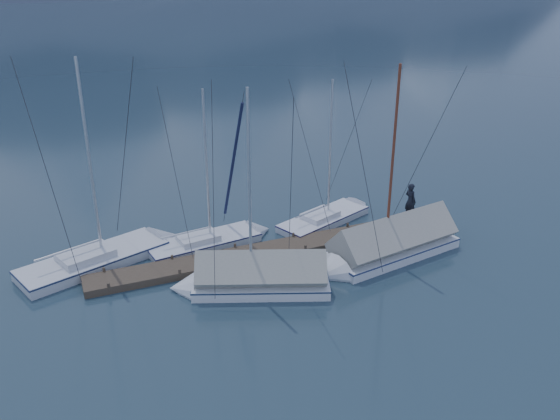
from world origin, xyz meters
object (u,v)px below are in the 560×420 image
at_px(sailboat_open_mid, 219,240).
at_px(person, 410,201).
at_px(sailboat_covered_far, 248,280).
at_px(sailboat_open_left, 114,255).
at_px(sailboat_covered_near, 383,248).
at_px(sailboat_open_right, 333,216).

xyz_separation_m(sailboat_open_mid, person, (9.86, -1.67, 1.14)).
distance_m(sailboat_covered_far, person, 10.51).
relative_size(sailboat_open_mid, sailboat_covered_far, 0.89).
relative_size(sailboat_open_left, sailboat_covered_far, 1.08).
bearing_deg(sailboat_open_left, sailboat_covered_near, -22.41).
bearing_deg(sailboat_open_right, person, -31.84).
relative_size(sailboat_open_mid, person, 4.44).
height_order(sailboat_open_left, sailboat_covered_near, sailboat_open_left).
bearing_deg(sailboat_open_right, sailboat_covered_far, -142.42).
bearing_deg(sailboat_open_mid, sailboat_covered_far, -91.94).
xyz_separation_m(sailboat_open_right, sailboat_covered_far, (-6.67, -5.13, 0.32)).
bearing_deg(person, sailboat_covered_near, 120.08).
distance_m(sailboat_open_right, person, 4.11).
distance_m(sailboat_open_left, person, 15.04).
xyz_separation_m(sailboat_open_mid, sailboat_open_right, (6.51, 0.41, -0.00)).
height_order(sailboat_covered_near, sailboat_covered_far, sailboat_covered_near).
height_order(sailboat_open_right, sailboat_covered_near, sailboat_covered_near).
height_order(sailboat_open_mid, sailboat_covered_far, sailboat_covered_far).
distance_m(sailboat_open_mid, sailboat_covered_far, 4.73).
relative_size(sailboat_open_right, person, 4.37).
distance_m(sailboat_open_left, sailboat_open_mid, 5.01).
height_order(sailboat_open_mid, person, sailboat_open_mid).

